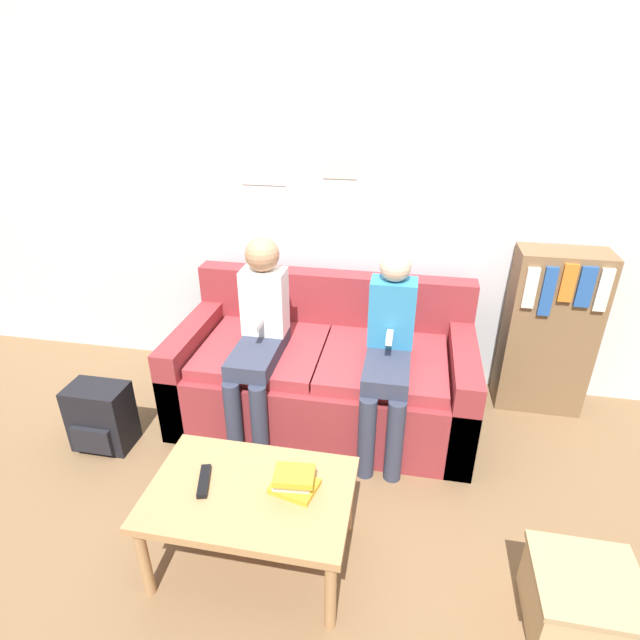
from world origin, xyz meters
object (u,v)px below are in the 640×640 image
object	(u,v)px
couch	(324,374)
storage_box	(581,603)
person_right	(389,348)
tv_remote	(204,481)
person_left	(259,331)
bookshelf	(549,332)
coffee_table	(250,499)
backpack	(101,417)

from	to	relation	value
couch	storage_box	size ratio (longest dim) A/B	4.48
person_right	tv_remote	size ratio (longest dim) A/B	6.22
person_left	bookshelf	world-z (taller)	person_left
person_left	tv_remote	size ratio (longest dim) A/B	6.37
person_left	storage_box	bearing A→B (deg)	-32.54
couch	person_left	size ratio (longest dim) A/B	1.52
couch	tv_remote	bearing A→B (deg)	-105.47
bookshelf	person_right	bearing A→B (deg)	-149.36
coffee_table	backpack	xyz separation A→B (m)	(-1.04, 0.55, -0.16)
couch	tv_remote	world-z (taller)	couch
person_left	person_right	xyz separation A→B (m)	(0.70, -0.01, -0.03)
tv_remote	storage_box	distance (m)	1.49
tv_remote	storage_box	world-z (taller)	tv_remote
person_left	backpack	bearing A→B (deg)	-157.87
bookshelf	storage_box	bearing A→B (deg)	-94.61
coffee_table	bookshelf	size ratio (longest dim) A/B	0.81
coffee_table	tv_remote	bearing A→B (deg)	179.66
person_right	bookshelf	distance (m)	1.06
person_right	storage_box	world-z (taller)	person_right
coffee_table	person_right	size ratio (longest dim) A/B	0.75
bookshelf	backpack	world-z (taller)	bookshelf
tv_remote	couch	bearing A→B (deg)	58.63
person_right	couch	bearing A→B (deg)	152.22
coffee_table	storage_box	size ratio (longest dim) A/B	2.16
couch	coffee_table	xyz separation A→B (m)	(-0.11, -1.08, 0.07)
person_left	person_right	world-z (taller)	person_left
coffee_table	person_left	world-z (taller)	person_left
storage_box	couch	bearing A→B (deg)	135.64
person_left	tv_remote	bearing A→B (deg)	-88.26
bookshelf	storage_box	distance (m)	1.53
couch	storage_box	xyz separation A→B (m)	(1.17, -1.14, -0.13)
coffee_table	tv_remote	size ratio (longest dim) A/B	4.68
coffee_table	backpack	world-z (taller)	coffee_table
storage_box	backpack	size ratio (longest dim) A/B	1.00
coffee_table	tv_remote	world-z (taller)	tv_remote
person_left	bookshelf	xyz separation A→B (m)	(1.61, 0.53, -0.12)
person_left	backpack	world-z (taller)	person_left
coffee_table	bookshelf	distance (m)	2.00
bookshelf	backpack	distance (m)	2.61
couch	tv_remote	xyz separation A→B (m)	(-0.30, -1.08, 0.13)
coffee_table	person_right	world-z (taller)	person_right
couch	bookshelf	world-z (taller)	bookshelf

